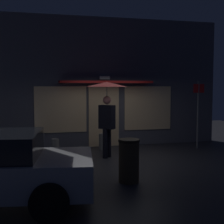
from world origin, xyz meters
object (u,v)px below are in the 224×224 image
Objects in this scene: person_with_umbrella at (107,99)px; street_sign_post at (198,110)px; sidewalk_bollard_2 at (55,147)px; trash_bin at (129,160)px; sidewalk_bollard at (103,142)px.

person_with_umbrella is 0.98× the size of street_sign_post.
street_sign_post reaches higher than sidewalk_bollard_2.
street_sign_post is 2.39× the size of trash_bin.
street_sign_post is 5.00m from sidewalk_bollard_2.
trash_bin is at bearing 132.86° from person_with_umbrella.
trash_bin is at bearing -137.16° from street_sign_post.
trash_bin is (1.41, -3.29, 0.24)m from sidewalk_bollard_2.
sidewalk_bollard is (0.15, 1.25, -1.49)m from person_with_umbrella.
sidewalk_bollard reaches higher than sidewalk_bollard_2.
person_with_umbrella reaches higher than sidewalk_bollard.
street_sign_post is at bearing -0.90° from sidewalk_bollard_2.
sidewalk_bollard_2 is 3.59m from trash_bin.
street_sign_post is 4.60× the size of sidewalk_bollard_2.
person_with_umbrella is 1.95m from sidewalk_bollard.
street_sign_post reaches higher than person_with_umbrella.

